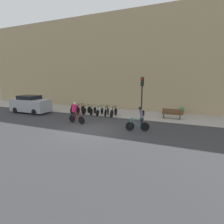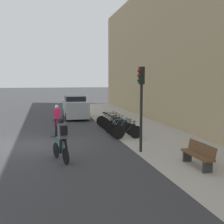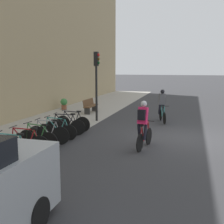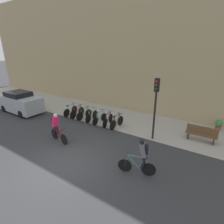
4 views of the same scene
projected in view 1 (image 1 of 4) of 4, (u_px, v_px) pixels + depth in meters
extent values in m
plane|color=#333335|center=(89.00, 130.00, 12.52)|extent=(200.00, 200.00, 0.00)
cube|color=#A39E93|center=(121.00, 113.00, 18.62)|extent=(44.00, 4.50, 0.01)
cube|color=tan|center=(129.00, 62.00, 19.86)|extent=(44.00, 0.60, 10.96)
cylinder|color=black|center=(82.00, 120.00, 14.14)|extent=(0.65, 0.14, 0.65)
cylinder|color=black|center=(72.00, 119.00, 14.68)|extent=(0.65, 0.14, 0.65)
cylinder|color=maroon|center=(78.00, 116.00, 14.27)|extent=(0.57, 0.13, 0.62)
cylinder|color=maroon|center=(75.00, 116.00, 14.47)|extent=(0.27, 0.08, 0.58)
cylinder|color=maroon|center=(77.00, 113.00, 14.27)|extent=(0.77, 0.16, 0.07)
cylinder|color=maroon|center=(74.00, 119.00, 14.57)|extent=(0.42, 0.10, 0.05)
cylinder|color=maroon|center=(73.00, 116.00, 14.58)|extent=(0.22, 0.07, 0.56)
cylinder|color=maroon|center=(81.00, 117.00, 14.10)|extent=(0.12, 0.05, 0.59)
cylinder|color=black|center=(80.00, 113.00, 14.06)|extent=(0.10, 0.46, 0.03)
cube|color=black|center=(73.00, 112.00, 14.47)|extent=(0.21, 0.11, 0.06)
cube|color=#EA1E56|center=(74.00, 108.00, 14.35)|extent=(0.37, 0.37, 0.63)
sphere|color=silver|center=(75.00, 103.00, 14.23)|extent=(0.25, 0.25, 0.22)
cylinder|color=black|center=(73.00, 115.00, 14.40)|extent=(0.29, 0.15, 0.56)
cylinder|color=black|center=(75.00, 115.00, 14.58)|extent=(0.25, 0.15, 0.56)
cube|color=black|center=(73.00, 107.00, 14.41)|extent=(0.18, 0.28, 0.36)
cylinder|color=black|center=(130.00, 126.00, 12.40)|extent=(0.61, 0.22, 0.63)
cylinder|color=black|center=(145.00, 127.00, 12.30)|extent=(0.61, 0.22, 0.63)
cylinder|color=teal|center=(135.00, 123.00, 12.31)|extent=(0.56, 0.21, 0.62)
cylinder|color=teal|center=(141.00, 123.00, 12.27)|extent=(0.27, 0.12, 0.58)
cylinder|color=teal|center=(137.00, 119.00, 12.24)|extent=(0.76, 0.27, 0.07)
cylinder|color=teal|center=(142.00, 127.00, 12.32)|extent=(0.41, 0.16, 0.05)
cylinder|color=teal|center=(144.00, 123.00, 12.25)|extent=(0.22, 0.10, 0.56)
cylinder|color=teal|center=(131.00, 122.00, 12.33)|extent=(0.13, 0.07, 0.59)
cylinder|color=black|center=(131.00, 118.00, 12.27)|extent=(0.16, 0.45, 0.03)
cube|color=black|center=(143.00, 119.00, 12.20)|extent=(0.21, 0.14, 0.06)
cube|color=#5B5B60|center=(141.00, 114.00, 12.14)|extent=(0.40, 0.40, 0.63)
sphere|color=black|center=(140.00, 108.00, 12.07)|extent=(0.28, 0.28, 0.22)
cylinder|color=black|center=(142.00, 122.00, 12.36)|extent=(0.29, 0.19, 0.56)
cylinder|color=black|center=(142.00, 122.00, 12.14)|extent=(0.26, 0.18, 0.56)
cube|color=black|center=(143.00, 113.00, 12.12)|extent=(0.21, 0.29, 0.36)
cylinder|color=black|center=(77.00, 109.00, 19.22)|extent=(0.10, 0.70, 0.70)
cylinder|color=black|center=(72.00, 110.00, 18.28)|extent=(0.10, 0.70, 0.70)
cylinder|color=teal|center=(75.00, 107.00, 18.85)|extent=(0.09, 0.55, 0.62)
cylinder|color=teal|center=(73.00, 107.00, 18.50)|extent=(0.06, 0.26, 0.58)
cylinder|color=teal|center=(74.00, 104.00, 18.69)|extent=(0.11, 0.74, 0.07)
cylinder|color=teal|center=(73.00, 110.00, 18.47)|extent=(0.07, 0.40, 0.05)
cylinder|color=teal|center=(72.00, 107.00, 18.31)|extent=(0.05, 0.21, 0.56)
cylinder|color=teal|center=(76.00, 106.00, 19.13)|extent=(0.05, 0.12, 0.58)
cylinder|color=black|center=(76.00, 103.00, 19.02)|extent=(0.46, 0.07, 0.03)
cube|color=black|center=(73.00, 104.00, 18.34)|extent=(0.10, 0.21, 0.06)
cylinder|color=black|center=(83.00, 109.00, 18.94)|extent=(0.08, 0.72, 0.72)
cylinder|color=black|center=(78.00, 111.00, 17.98)|extent=(0.08, 0.72, 0.72)
cylinder|color=maroon|center=(81.00, 107.00, 18.56)|extent=(0.08, 0.57, 0.62)
cylinder|color=maroon|center=(79.00, 108.00, 18.20)|extent=(0.06, 0.27, 0.58)
cylinder|color=maroon|center=(80.00, 104.00, 18.40)|extent=(0.09, 0.77, 0.07)
cylinder|color=maroon|center=(79.00, 110.00, 18.17)|extent=(0.06, 0.42, 0.05)
cylinder|color=maroon|center=(78.00, 108.00, 18.01)|extent=(0.05, 0.22, 0.56)
cylinder|color=maroon|center=(83.00, 106.00, 18.84)|extent=(0.04, 0.12, 0.59)
cylinder|color=black|center=(82.00, 103.00, 18.74)|extent=(0.46, 0.06, 0.03)
cube|color=black|center=(79.00, 105.00, 18.04)|extent=(0.09, 0.20, 0.06)
cylinder|color=black|center=(89.00, 110.00, 18.59)|extent=(0.10, 0.69, 0.69)
cylinder|color=black|center=(84.00, 111.00, 17.75)|extent=(0.10, 0.69, 0.69)
cylinder|color=#2D6B33|center=(87.00, 108.00, 18.25)|extent=(0.09, 0.53, 0.62)
cylinder|color=#2D6B33|center=(85.00, 108.00, 17.94)|extent=(0.06, 0.25, 0.58)
cylinder|color=#2D6B33|center=(87.00, 105.00, 18.10)|extent=(0.11, 0.71, 0.07)
cylinder|color=#2D6B33|center=(85.00, 111.00, 17.92)|extent=(0.07, 0.39, 0.05)
cylinder|color=#2D6B33|center=(84.00, 108.00, 17.78)|extent=(0.05, 0.21, 0.56)
cylinder|color=#2D6B33|center=(89.00, 107.00, 18.50)|extent=(0.05, 0.12, 0.58)
cylinder|color=black|center=(89.00, 104.00, 18.40)|extent=(0.46, 0.07, 0.03)
cube|color=black|center=(85.00, 105.00, 17.79)|extent=(0.10, 0.21, 0.06)
cylinder|color=black|center=(95.00, 110.00, 18.34)|extent=(0.12, 0.70, 0.70)
cylinder|color=black|center=(91.00, 112.00, 17.42)|extent=(0.12, 0.70, 0.70)
cylinder|color=#99999E|center=(94.00, 108.00, 17.97)|extent=(0.10, 0.54, 0.62)
cylinder|color=#99999E|center=(92.00, 109.00, 17.63)|extent=(0.07, 0.25, 0.58)
cylinder|color=#99999E|center=(93.00, 105.00, 17.81)|extent=(0.13, 0.72, 0.07)
cylinder|color=#99999E|center=(92.00, 112.00, 17.60)|extent=(0.08, 0.39, 0.05)
cylinder|color=#99999E|center=(92.00, 109.00, 17.45)|extent=(0.06, 0.21, 0.56)
cylinder|color=#99999E|center=(95.00, 107.00, 18.24)|extent=(0.05, 0.12, 0.58)
cylinder|color=black|center=(94.00, 104.00, 18.14)|extent=(0.46, 0.08, 0.03)
cube|color=black|center=(92.00, 106.00, 17.47)|extent=(0.10, 0.21, 0.06)
cylinder|color=black|center=(102.00, 111.00, 18.08)|extent=(0.05, 0.63, 0.63)
cylinder|color=black|center=(97.00, 113.00, 17.11)|extent=(0.05, 0.63, 0.63)
cylinder|color=teal|center=(100.00, 109.00, 17.69)|extent=(0.05, 0.58, 0.62)
cylinder|color=teal|center=(99.00, 110.00, 17.34)|extent=(0.05, 0.27, 0.58)
cylinder|color=teal|center=(100.00, 106.00, 17.53)|extent=(0.05, 0.79, 0.07)
cylinder|color=teal|center=(98.00, 113.00, 17.30)|extent=(0.04, 0.43, 0.05)
cylinder|color=teal|center=(98.00, 110.00, 17.14)|extent=(0.04, 0.22, 0.56)
cylinder|color=teal|center=(102.00, 108.00, 17.98)|extent=(0.04, 0.12, 0.59)
cylinder|color=black|center=(102.00, 105.00, 17.88)|extent=(0.46, 0.04, 0.03)
cube|color=black|center=(98.00, 107.00, 17.17)|extent=(0.08, 0.20, 0.06)
cylinder|color=black|center=(108.00, 111.00, 17.80)|extent=(0.16, 0.68, 0.69)
cylinder|color=black|center=(105.00, 113.00, 16.79)|extent=(0.16, 0.68, 0.69)
cylinder|color=black|center=(107.00, 109.00, 17.40)|extent=(0.14, 0.57, 0.62)
cylinder|color=black|center=(106.00, 110.00, 17.03)|extent=(0.09, 0.27, 0.58)
cylinder|color=black|center=(107.00, 106.00, 17.24)|extent=(0.18, 0.77, 0.07)
cylinder|color=black|center=(106.00, 113.00, 17.00)|extent=(0.11, 0.42, 0.05)
cylinder|color=black|center=(106.00, 110.00, 16.83)|extent=(0.07, 0.22, 0.56)
cylinder|color=black|center=(108.00, 108.00, 17.70)|extent=(0.06, 0.12, 0.59)
cylinder|color=black|center=(108.00, 105.00, 17.60)|extent=(0.46, 0.11, 0.03)
cube|color=black|center=(106.00, 107.00, 16.86)|extent=(0.11, 0.21, 0.06)
cylinder|color=black|center=(116.00, 112.00, 17.44)|extent=(0.06, 0.71, 0.71)
cylinder|color=black|center=(112.00, 114.00, 16.56)|extent=(0.06, 0.71, 0.71)
cylinder|color=black|center=(114.00, 110.00, 17.09)|extent=(0.06, 0.55, 0.62)
cylinder|color=black|center=(113.00, 110.00, 16.77)|extent=(0.05, 0.26, 0.58)
cylinder|color=black|center=(114.00, 107.00, 16.94)|extent=(0.06, 0.74, 0.07)
cylinder|color=black|center=(113.00, 113.00, 16.74)|extent=(0.05, 0.40, 0.05)
cylinder|color=black|center=(112.00, 111.00, 16.59)|extent=(0.04, 0.21, 0.56)
cylinder|color=black|center=(116.00, 109.00, 17.35)|extent=(0.04, 0.12, 0.58)
cylinder|color=black|center=(116.00, 106.00, 17.25)|extent=(0.46, 0.04, 0.03)
cube|color=black|center=(112.00, 107.00, 16.61)|extent=(0.09, 0.20, 0.06)
cylinder|color=black|center=(142.00, 99.00, 15.47)|extent=(0.12, 0.12, 3.75)
cube|color=black|center=(142.00, 82.00, 15.18)|extent=(0.26, 0.20, 0.76)
sphere|color=red|center=(142.00, 79.00, 15.02)|extent=(0.15, 0.15, 0.15)
sphere|color=#4C380A|center=(142.00, 82.00, 15.06)|extent=(0.15, 0.15, 0.15)
sphere|color=#0C4719|center=(142.00, 84.00, 15.10)|extent=(0.15, 0.15, 0.15)
cube|color=brown|center=(172.00, 114.00, 15.93)|extent=(1.75, 0.40, 0.08)
cube|color=brown|center=(172.00, 111.00, 16.04)|extent=(1.75, 0.12, 0.40)
cube|color=#2D2D2D|center=(164.00, 116.00, 16.24)|extent=(0.08, 0.36, 0.45)
cube|color=#2D2D2D|center=(180.00, 117.00, 15.71)|extent=(0.08, 0.36, 0.45)
cube|color=#9EA3A8|center=(31.00, 105.00, 18.65)|extent=(4.30, 1.78, 1.27)
cube|color=black|center=(29.00, 97.00, 18.53)|extent=(2.06, 1.57, 0.40)
cylinder|color=black|center=(34.00, 112.00, 17.50)|extent=(0.62, 0.20, 0.62)
cylinder|color=black|center=(46.00, 109.00, 18.98)|extent=(0.62, 0.20, 0.62)
cylinder|color=black|center=(16.00, 110.00, 18.52)|extent=(0.62, 0.20, 0.62)
cylinder|color=black|center=(28.00, 108.00, 20.00)|extent=(0.62, 0.20, 0.62)
cylinder|color=brown|center=(182.00, 113.00, 17.77)|extent=(0.36, 0.36, 0.32)
sphere|color=#387A3D|center=(182.00, 109.00, 17.69)|extent=(0.48, 0.48, 0.48)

